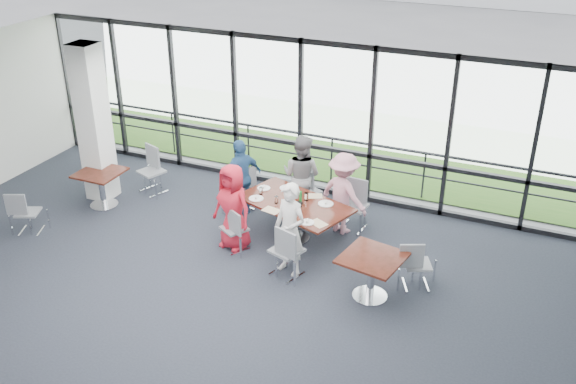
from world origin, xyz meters
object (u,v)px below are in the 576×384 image
at_px(diner_far_right, 343,193).
at_px(chair_spare_la, 28,212).
at_px(diner_end, 242,178).
at_px(chair_main_fl, 308,191).
at_px(structural_column, 94,124).
at_px(chair_main_fr, 354,207).
at_px(chair_spare_r, 418,264).
at_px(side_table_left, 100,177).
at_px(diner_near_right, 290,229).
at_px(chair_spare_lb, 152,172).
at_px(main_table, 295,208).
at_px(diner_far_left, 302,176).
at_px(side_table_right, 372,263).
at_px(diner_near_left, 233,207).
at_px(chair_main_nr, 287,251).
at_px(chair_main_nl, 234,228).
at_px(chair_main_end, 239,190).

relative_size(diner_far_right, chair_spare_la, 1.91).
bearing_deg(diner_end, chair_spare_la, -30.95).
bearing_deg(chair_main_fl, structural_column, 43.01).
xyz_separation_m(chair_main_fr, chair_spare_r, (1.54, -1.39, -0.04)).
xyz_separation_m(side_table_left, diner_near_right, (4.40, -0.68, 0.18)).
bearing_deg(chair_spare_lb, diner_end, -161.11).
bearing_deg(main_table, diner_far_left, 124.05).
xyz_separation_m(side_table_left, side_table_right, (5.86, -0.84, 0.01)).
bearing_deg(diner_far_right, diner_near_left, 60.31).
distance_m(chair_main_nr, chair_spare_lb, 4.19).
height_order(main_table, chair_main_nl, chair_main_nl).
height_order(main_table, chair_main_nr, chair_main_nr).
height_order(chair_main_end, chair_spare_la, chair_main_end).
height_order(chair_main_nr, chair_main_fr, chair_main_nr).
relative_size(chair_main_end, chair_spare_lb, 0.97).
relative_size(side_table_right, diner_near_left, 0.66).
height_order(chair_main_nr, chair_spare_lb, same).
bearing_deg(main_table, side_table_right, -14.48).
distance_m(diner_far_left, diner_end, 1.16).
distance_m(diner_near_left, diner_far_left, 1.74).
bearing_deg(diner_near_right, main_table, 124.49).
relative_size(diner_near_left, diner_far_right, 1.02).
distance_m(diner_far_right, diner_end, 2.03).
bearing_deg(diner_far_left, chair_spare_la, 37.91).
bearing_deg(chair_spare_la, chair_main_nr, -16.23).
height_order(diner_far_left, chair_spare_la, diner_far_left).
relative_size(side_table_left, chair_spare_lb, 0.88).
xyz_separation_m(diner_far_left, chair_spare_lb, (-3.22, -0.38, -0.35)).
relative_size(structural_column, side_table_right, 3.05).
height_order(diner_far_right, chair_main_end, diner_far_right).
height_order(chair_main_nl, chair_spare_la, chair_main_nl).
bearing_deg(chair_main_fr, chair_main_fl, -10.36).
bearing_deg(chair_spare_lb, diner_far_left, -152.23).
height_order(diner_far_right, chair_spare_r, diner_far_right).
relative_size(side_table_left, chair_main_fl, 0.98).
height_order(diner_end, chair_spare_lb, diner_end).
relative_size(side_table_left, diner_end, 0.54).
xyz_separation_m(side_table_right, diner_near_left, (-2.70, 0.51, 0.16)).
bearing_deg(diner_near_right, side_table_left, -173.15).
height_order(side_table_right, diner_far_right, diner_far_right).
bearing_deg(chair_spare_lb, chair_main_fr, -155.96).
height_order(side_table_right, diner_near_right, diner_near_right).
bearing_deg(chair_main_nl, diner_far_left, 101.24).
relative_size(diner_near_right, chair_main_fl, 1.89).
xyz_separation_m(chair_main_end, chair_spare_r, (3.83, -1.14, -0.04)).
bearing_deg(chair_main_nr, chair_spare_lb, 174.20).
relative_size(structural_column, diner_far_left, 1.94).
relative_size(side_table_left, chair_main_fr, 0.91).
xyz_separation_m(chair_main_fr, chair_spare_la, (-5.50, -2.54, -0.05)).
height_order(structural_column, side_table_right, structural_column).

